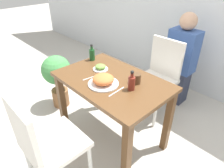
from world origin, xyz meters
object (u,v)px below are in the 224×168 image
object	(u,v)px
chair_far	(159,74)
potted_plant_left	(57,75)
sauce_bottle	(92,54)
condiment_bottle	(132,82)
drink_cup	(136,78)
person_figure	(181,61)
chair_near	(44,143)
food_plate	(103,80)
side_plate	(100,68)

from	to	relation	value
chair_far	potted_plant_left	bearing A→B (deg)	-138.90
sauce_bottle	condiment_bottle	distance (m)	0.69
drink_cup	person_figure	distance (m)	1.04
chair_near	sauce_bottle	distance (m)	1.04
food_plate	sauce_bottle	bearing A→B (deg)	151.85
person_figure	chair_near	bearing A→B (deg)	-90.14
chair_near	condiment_bottle	size ratio (longest dim) A/B	5.16
side_plate	person_figure	xyz separation A→B (m)	(0.28, 1.08, -0.18)
food_plate	condiment_bottle	bearing A→B (deg)	28.31
drink_cup	chair_far	bearing A→B (deg)	104.55
sauce_bottle	person_figure	bearing A→B (deg)	62.50
chair_near	chair_far	bearing A→B (deg)	-88.62
chair_far	food_plate	bearing A→B (deg)	-91.16
condiment_bottle	potted_plant_left	distance (m)	1.19
food_plate	potted_plant_left	world-z (taller)	food_plate
chair_near	person_figure	xyz separation A→B (m)	(0.00, 1.86, 0.05)
chair_near	condiment_bottle	world-z (taller)	chair_near
chair_near	potted_plant_left	xyz separation A→B (m)	(-0.96, 0.65, -0.08)
side_plate	sauce_bottle	size ratio (longest dim) A/B	0.83
potted_plant_left	chair_far	bearing A→B (deg)	41.10
sauce_bottle	condiment_bottle	bearing A→B (deg)	-10.62
side_plate	drink_cup	world-z (taller)	drink_cup
chair_far	condiment_bottle	xyz separation A→B (m)	(0.20, -0.72, 0.28)
chair_near	chair_far	size ratio (longest dim) A/B	1.00
chair_near	side_plate	bearing A→B (deg)	-70.53
drink_cup	sauce_bottle	distance (m)	0.64
potted_plant_left	sauce_bottle	bearing A→B (deg)	25.41
food_plate	drink_cup	distance (m)	0.28
chair_far	person_figure	xyz separation A→B (m)	(0.04, 0.40, 0.05)
chair_far	side_plate	distance (m)	0.76
chair_far	side_plate	size ratio (longest dim) A/B	6.25
sauce_bottle	chair_near	bearing A→B (deg)	-59.47
chair_far	condiment_bottle	size ratio (longest dim) A/B	5.16
chair_near	potted_plant_left	size ratio (longest dim) A/B	1.32
chair_far	condiment_bottle	bearing A→B (deg)	-74.29
chair_near	side_plate	distance (m)	0.86
drink_cup	condiment_bottle	bearing A→B (deg)	-67.70
food_plate	person_figure	size ratio (longest dim) A/B	0.23
condiment_bottle	chair_far	bearing A→B (deg)	105.71
drink_cup	food_plate	bearing A→B (deg)	-128.53
food_plate	side_plate	bearing A→B (deg)	144.39
person_figure	potted_plant_left	bearing A→B (deg)	-128.70
food_plate	potted_plant_left	bearing A→B (deg)	177.94
side_plate	condiment_bottle	size ratio (longest dim) A/B	0.83
chair_near	potted_plant_left	bearing A→B (deg)	-34.26
side_plate	person_figure	bearing A→B (deg)	75.37
side_plate	chair_far	bearing A→B (deg)	70.44
food_plate	drink_cup	bearing A→B (deg)	51.47
sauce_bottle	condiment_bottle	size ratio (longest dim) A/B	1.00
side_plate	potted_plant_left	distance (m)	0.76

